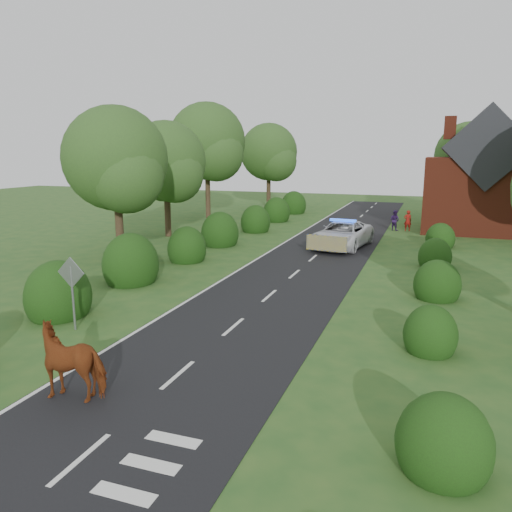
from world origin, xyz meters
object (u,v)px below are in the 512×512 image
at_px(road_sign, 72,283).
at_px(cow, 75,365).
at_px(pedestrian_purple, 395,220).
at_px(police_van, 342,235).
at_px(pedestrian_red, 408,221).

height_order(road_sign, cow, road_sign).
bearing_deg(pedestrian_purple, road_sign, 99.42).
height_order(police_van, pedestrian_purple, police_van).
xyz_separation_m(police_van, pedestrian_purple, (2.57, 8.22, -0.04)).
bearing_deg(pedestrian_purple, pedestrian_red, -148.32).
height_order(cow, pedestrian_red, pedestrian_red).
height_order(road_sign, police_van, road_sign).
distance_m(road_sign, pedestrian_purple, 27.47).
relative_size(road_sign, police_van, 0.40).
distance_m(cow, pedestrian_red, 30.59).
height_order(road_sign, pedestrian_purple, road_sign).
distance_m(road_sign, cow, 4.95).
bearing_deg(pedestrian_purple, police_van, 100.16).
relative_size(road_sign, cow, 1.17).
height_order(cow, police_van, police_van).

